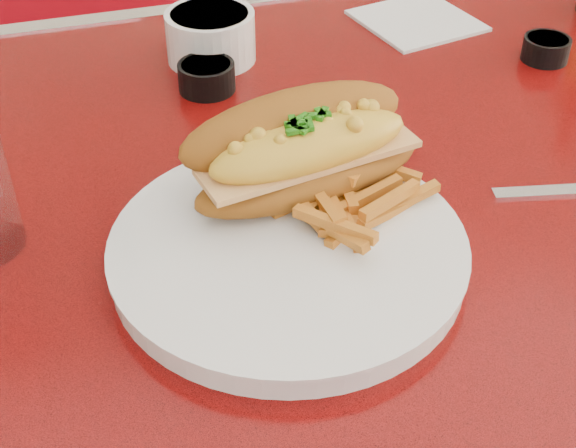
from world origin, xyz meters
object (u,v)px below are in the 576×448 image
object	(u,v)px
diner_table	(405,269)
sauce_cup_right	(546,48)
gravy_ramekin	(211,35)
dinner_plate	(288,251)
mac_hoagie	(304,148)
sauce_cup_left	(207,76)
fork	(363,214)
booth_bench_far	(237,139)

from	to	relation	value
diner_table	sauce_cup_right	xyz separation A→B (m)	(0.22, 0.13, 0.18)
diner_table	gravy_ramekin	size ratio (longest dim) A/B	9.95
dinner_plate	sauce_cup_right	size ratio (longest dim) A/B	6.07
sauce_cup_right	dinner_plate	bearing A→B (deg)	-147.12
sauce_cup_right	mac_hoagie	bearing A→B (deg)	-152.78
sauce_cup_left	sauce_cup_right	world-z (taller)	sauce_cup_left
dinner_plate	mac_hoagie	world-z (taller)	mac_hoagie
sauce_cup_left	fork	bearing A→B (deg)	-76.06
fork	booth_bench_far	bearing A→B (deg)	-7.22
fork	gravy_ramekin	size ratio (longest dim) A/B	1.05
booth_bench_far	sauce_cup_right	xyz separation A→B (m)	(0.22, -0.68, 0.50)
booth_bench_far	mac_hoagie	distance (m)	1.03
diner_table	dinner_plate	world-z (taller)	dinner_plate
dinner_plate	mac_hoagie	xyz separation A→B (m)	(0.04, 0.07, 0.05)
diner_table	gravy_ramekin	world-z (taller)	gravy_ramekin
sauce_cup_left	sauce_cup_right	distance (m)	0.40
mac_hoagie	sauce_cup_right	size ratio (longest dim) A/B	3.56
sauce_cup_right	booth_bench_far	bearing A→B (deg)	107.88
booth_bench_far	dinner_plate	distance (m)	1.07
diner_table	mac_hoagie	size ratio (longest dim) A/B	5.41
dinner_plate	fork	world-z (taller)	dinner_plate
diner_table	booth_bench_far	xyz separation A→B (m)	(0.00, 0.81, -0.32)
gravy_ramekin	diner_table	bearing A→B (deg)	-58.27
dinner_plate	sauce_cup_left	size ratio (longest dim) A/B	4.81
diner_table	booth_bench_far	world-z (taller)	booth_bench_far
diner_table	fork	distance (m)	0.24
booth_bench_far	sauce_cup_right	size ratio (longest dim) A/B	18.82
booth_bench_far	gravy_ramekin	xyz separation A→B (m)	(-0.15, -0.56, 0.51)
diner_table	sauce_cup_right	world-z (taller)	sauce_cup_right
booth_bench_far	mac_hoagie	size ratio (longest dim) A/B	5.28
gravy_ramekin	sauce_cup_left	world-z (taller)	gravy_ramekin
mac_hoagie	sauce_cup_left	xyz separation A→B (m)	(-0.04, 0.23, -0.04)
sauce_cup_left	sauce_cup_right	bearing A→B (deg)	-6.89
diner_table	sauce_cup_right	bearing A→B (deg)	30.93
mac_hoagie	gravy_ramekin	size ratio (longest dim) A/B	1.84
diner_table	gravy_ramekin	distance (m)	0.35
fork	gravy_ramekin	xyz separation A→B (m)	(-0.05, 0.36, 0.01)
dinner_plate	gravy_ramekin	xyz separation A→B (m)	(0.02, 0.37, 0.02)
fork	sauce_cup_left	bearing A→B (deg)	13.21
dinner_plate	mac_hoagie	size ratio (longest dim) A/B	1.70
sauce_cup_left	sauce_cup_right	size ratio (longest dim) A/B	1.26
mac_hoagie	sauce_cup_left	distance (m)	0.24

